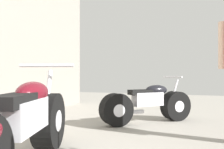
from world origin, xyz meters
TOP-DOWN VIEW (x-y plane):
  - ground_plane at (0.00, 3.10)m, footprint 14.87×14.87m
  - motorcycle_maroon_cruiser at (-0.73, 1.82)m, footprint 0.88×2.00m
  - motorcycle_black_naked at (-0.20, 4.28)m, footprint 1.39×1.36m

SIDE VIEW (x-z plane):
  - ground_plane at x=0.00m, z-range 0.00..0.00m
  - motorcycle_black_naked at x=-0.20m, z-range -0.08..0.73m
  - motorcycle_maroon_cruiser at x=-0.73m, z-range -0.08..0.87m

